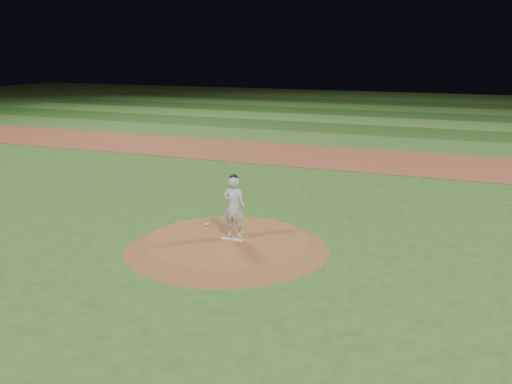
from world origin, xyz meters
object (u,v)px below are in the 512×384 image
at_px(pitchers_mound, 228,244).
at_px(pitching_rubber, 232,240).
at_px(pitcher_on_mound, 234,207).
at_px(rosin_bag, 207,224).

relative_size(pitchers_mound, pitching_rubber, 8.69).
bearing_deg(pitchers_mound, pitcher_on_mound, 65.32).
bearing_deg(pitchers_mound, rosin_bag, 140.05).
distance_m(pitching_rubber, pitcher_on_mound, 0.88).
height_order(pitchers_mound, pitcher_on_mound, pitcher_on_mound).
distance_m(rosin_bag, pitcher_on_mound, 1.60).
bearing_deg(rosin_bag, pitcher_on_mound, -30.43).
height_order(rosin_bag, pitcher_on_mound, pitcher_on_mound).
height_order(pitchers_mound, pitching_rubber, pitching_rubber).
height_order(pitchers_mound, rosin_bag, rosin_bag).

